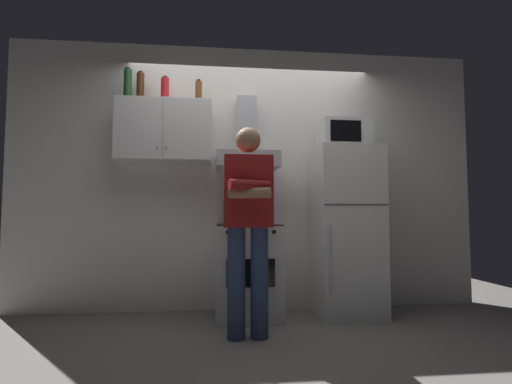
{
  "coord_description": "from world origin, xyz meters",
  "views": [
    {
      "loc": [
        -0.34,
        -3.27,
        0.93
      ],
      "look_at": [
        0.0,
        0.0,
        1.15
      ],
      "focal_mm": 26.2,
      "sensor_mm": 36.0,
      "label": 1
    }
  ],
  "objects_px": {
    "stove_oven": "(248,270)",
    "person_standing": "(248,221)",
    "upper_cabinet": "(165,132)",
    "microwave": "(343,135)",
    "refrigerator": "(346,230)",
    "range_hood": "(247,149)",
    "bottle_rum_dark": "(140,87)",
    "bottle_wine_green": "(128,84)",
    "bottle_soda_red": "(165,90)",
    "bottle_beer_brown": "(199,92)"
  },
  "relations": [
    {
      "from": "upper_cabinet",
      "to": "bottle_beer_brown",
      "type": "distance_m",
      "value": 0.52
    },
    {
      "from": "stove_oven",
      "to": "person_standing",
      "type": "relative_size",
      "value": 0.53
    },
    {
      "from": "stove_oven",
      "to": "person_standing",
      "type": "height_order",
      "value": "person_standing"
    },
    {
      "from": "refrigerator",
      "to": "bottle_wine_green",
      "type": "height_order",
      "value": "bottle_wine_green"
    },
    {
      "from": "upper_cabinet",
      "to": "microwave",
      "type": "xyz_separation_m",
      "value": [
        1.75,
        -0.11,
        -0.01
      ]
    },
    {
      "from": "refrigerator",
      "to": "bottle_soda_red",
      "type": "distance_m",
      "value": 2.23
    },
    {
      "from": "bottle_wine_green",
      "to": "refrigerator",
      "type": "bearing_deg",
      "value": -2.9
    },
    {
      "from": "bottle_rum_dark",
      "to": "bottle_wine_green",
      "type": "bearing_deg",
      "value": -163.54
    },
    {
      "from": "stove_oven",
      "to": "refrigerator",
      "type": "bearing_deg",
      "value": 0.04
    },
    {
      "from": "upper_cabinet",
      "to": "range_hood",
      "type": "relative_size",
      "value": 1.2
    },
    {
      "from": "person_standing",
      "to": "bottle_rum_dark",
      "type": "xyz_separation_m",
      "value": [
        -0.99,
        0.75,
        1.29
      ]
    },
    {
      "from": "range_hood",
      "to": "bottle_wine_green",
      "type": "bearing_deg",
      "value": -179.04
    },
    {
      "from": "upper_cabinet",
      "to": "refrigerator",
      "type": "distance_m",
      "value": 2.0
    },
    {
      "from": "stove_oven",
      "to": "refrigerator",
      "type": "relative_size",
      "value": 0.55
    },
    {
      "from": "refrigerator",
      "to": "range_hood",
      "type": "bearing_deg",
      "value": 172.45
    },
    {
      "from": "bottle_soda_red",
      "to": "bottle_wine_green",
      "type": "bearing_deg",
      "value": -177.47
    },
    {
      "from": "stove_oven",
      "to": "microwave",
      "type": "relative_size",
      "value": 1.82
    },
    {
      "from": "range_hood",
      "to": "bottle_soda_red",
      "type": "distance_m",
      "value": 0.99
    },
    {
      "from": "range_hood",
      "to": "bottle_beer_brown",
      "type": "distance_m",
      "value": 0.75
    },
    {
      "from": "refrigerator",
      "to": "microwave",
      "type": "xyz_separation_m",
      "value": [
        -0.0,
        0.02,
        0.94
      ]
    },
    {
      "from": "person_standing",
      "to": "bottle_beer_brown",
      "type": "xyz_separation_m",
      "value": [
        -0.43,
        0.76,
        1.26
      ]
    },
    {
      "from": "upper_cabinet",
      "to": "bottle_rum_dark",
      "type": "relative_size",
      "value": 2.99
    },
    {
      "from": "bottle_rum_dark",
      "to": "bottle_beer_brown",
      "type": "relative_size",
      "value": 1.23
    },
    {
      "from": "range_hood",
      "to": "bottle_soda_red",
      "type": "xyz_separation_m",
      "value": [
        -0.81,
        -0.0,
        0.57
      ]
    },
    {
      "from": "stove_oven",
      "to": "microwave",
      "type": "height_order",
      "value": "microwave"
    },
    {
      "from": "bottle_soda_red",
      "to": "stove_oven",
      "type": "bearing_deg",
      "value": -8.67
    },
    {
      "from": "range_hood",
      "to": "bottle_wine_green",
      "type": "distance_m",
      "value": 1.31
    },
    {
      "from": "bottle_soda_red",
      "to": "upper_cabinet",
      "type": "bearing_deg",
      "value": 23.86
    },
    {
      "from": "range_hood",
      "to": "microwave",
      "type": "bearing_deg",
      "value": -6.46
    },
    {
      "from": "upper_cabinet",
      "to": "bottle_rum_dark",
      "type": "distance_m",
      "value": 0.51
    },
    {
      "from": "upper_cabinet",
      "to": "stove_oven",
      "type": "distance_m",
      "value": 1.55
    },
    {
      "from": "bottle_wine_green",
      "to": "bottle_rum_dark",
      "type": "bearing_deg",
      "value": 16.46
    },
    {
      "from": "bottle_soda_red",
      "to": "refrigerator",
      "type": "bearing_deg",
      "value": -3.98
    },
    {
      "from": "upper_cabinet",
      "to": "bottle_soda_red",
      "type": "height_order",
      "value": "bottle_soda_red"
    },
    {
      "from": "bottle_soda_red",
      "to": "microwave",
      "type": "bearing_deg",
      "value": -3.38
    },
    {
      "from": "range_hood",
      "to": "bottle_wine_green",
      "type": "relative_size",
      "value": 2.33
    },
    {
      "from": "microwave",
      "to": "bottle_wine_green",
      "type": "bearing_deg",
      "value": 177.6
    },
    {
      "from": "refrigerator",
      "to": "bottle_beer_brown",
      "type": "bearing_deg",
      "value": 173.94
    },
    {
      "from": "upper_cabinet",
      "to": "microwave",
      "type": "height_order",
      "value": "upper_cabinet"
    },
    {
      "from": "range_hood",
      "to": "bottle_beer_brown",
      "type": "relative_size",
      "value": 3.06
    },
    {
      "from": "upper_cabinet",
      "to": "microwave",
      "type": "bearing_deg",
      "value": -3.48
    },
    {
      "from": "upper_cabinet",
      "to": "bottle_wine_green",
      "type": "distance_m",
      "value": 0.58
    },
    {
      "from": "refrigerator",
      "to": "bottle_beer_brown",
      "type": "distance_m",
      "value": 1.98
    },
    {
      "from": "refrigerator",
      "to": "bottle_rum_dark",
      "type": "distance_m",
      "value": 2.44
    },
    {
      "from": "stove_oven",
      "to": "bottle_wine_green",
      "type": "bearing_deg",
      "value": 174.7
    },
    {
      "from": "bottle_beer_brown",
      "to": "person_standing",
      "type": "bearing_deg",
      "value": -60.34
    },
    {
      "from": "upper_cabinet",
      "to": "stove_oven",
      "type": "relative_size",
      "value": 1.03
    },
    {
      "from": "bottle_soda_red",
      "to": "person_standing",
      "type": "bearing_deg",
      "value": -43.95
    },
    {
      "from": "microwave",
      "to": "bottle_rum_dark",
      "type": "height_order",
      "value": "bottle_rum_dark"
    },
    {
      "from": "bottle_soda_red",
      "to": "bottle_wine_green",
      "type": "distance_m",
      "value": 0.35
    }
  ]
}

